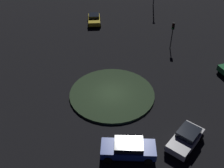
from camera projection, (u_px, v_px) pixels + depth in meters
ground_plane at (112, 94)px, 27.92m from camera, size 113.91×113.91×0.00m
roundabout_island at (112, 94)px, 27.85m from camera, size 9.10×9.10×0.23m
car_blue at (128, 148)px, 21.17m from camera, size 4.76×2.81×1.52m
car_yellow at (94, 19)px, 41.95m from camera, size 2.47×4.04×1.37m
car_white at (186, 138)px, 22.08m from camera, size 4.08×3.81×1.45m
traffic_light_southwest at (173, 31)px, 34.19m from camera, size 0.39×0.38×3.76m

